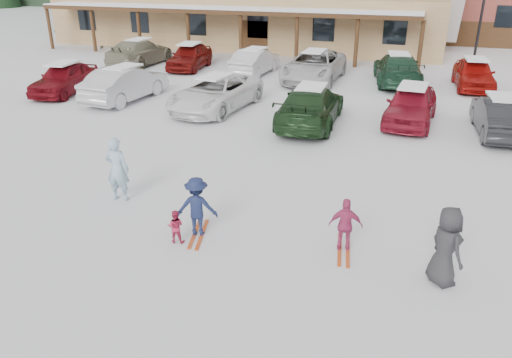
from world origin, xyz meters
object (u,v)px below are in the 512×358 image
(toddler_red, at_px, (175,226))
(parked_car_0, at_px, (65,78))
(adult_skier, at_px, (117,169))
(parked_car_11, at_px, (397,69))
(parked_car_8, at_px, (190,56))
(bystander_dark, at_px, (446,246))
(parked_car_2, at_px, (216,93))
(child_magenta, at_px, (346,225))
(parked_car_1, at_px, (125,84))
(parked_car_7, at_px, (140,52))
(parked_car_4, at_px, (411,105))
(child_navy, at_px, (197,207))
(parked_car_10, at_px, (314,66))
(parked_car_5, at_px, (500,116))
(parked_car_9, at_px, (255,61))
(parked_car_3, at_px, (311,106))
(parked_car_12, at_px, (474,74))

(toddler_red, relative_size, parked_car_0, 0.19)
(adult_skier, height_order, parked_car_11, adult_skier)
(toddler_red, distance_m, parked_car_8, 19.76)
(bystander_dark, relative_size, parked_car_2, 0.32)
(adult_skier, bearing_deg, child_magenta, 168.02)
(adult_skier, relative_size, parked_car_1, 0.37)
(adult_skier, distance_m, parked_car_11, 17.35)
(parked_car_8, bearing_deg, parked_car_7, 172.19)
(bystander_dark, xyz_separation_m, parked_car_2, (-8.96, 10.20, -0.11))
(parked_car_7, bearing_deg, parked_car_11, -179.97)
(toddler_red, bearing_deg, parked_car_4, -123.70)
(child_navy, height_order, parked_car_7, parked_car_7)
(parked_car_4, relative_size, parked_car_10, 0.77)
(toddler_red, distance_m, parked_car_2, 10.93)
(toddler_red, height_order, parked_car_5, parked_car_5)
(child_navy, relative_size, parked_car_11, 0.27)
(child_magenta, bearing_deg, parked_car_11, -98.67)
(parked_car_8, bearing_deg, parked_car_9, -8.14)
(parked_car_0, xyz_separation_m, parked_car_10, (10.66, 6.32, 0.06))
(bystander_dark, relative_size, parked_car_3, 0.32)
(parked_car_3, distance_m, parked_car_7, 15.13)
(parked_car_1, height_order, parked_car_11, parked_car_11)
(parked_car_5, distance_m, parked_car_7, 20.67)
(parked_car_4, bearing_deg, parked_car_12, 73.46)
(child_navy, xyz_separation_m, parked_car_8, (-8.41, 17.57, 0.01))
(bystander_dark, height_order, parked_car_4, bystander_dark)
(parked_car_5, height_order, parked_car_9, parked_car_5)
(adult_skier, height_order, parked_car_9, adult_skier)
(parked_car_10, relative_size, parked_car_11, 1.07)
(toddler_red, height_order, parked_car_7, parked_car_7)
(parked_car_0, bearing_deg, parked_car_8, 61.06)
(parked_car_7, xyz_separation_m, parked_car_10, (10.94, -1.07, 0.02))
(adult_skier, distance_m, parked_car_5, 13.50)
(parked_car_9, bearing_deg, parked_car_3, 124.87)
(parked_car_2, height_order, parked_car_8, parked_car_8)
(parked_car_4, bearing_deg, parked_car_7, 160.42)
(parked_car_1, distance_m, parked_car_2, 4.45)
(parked_car_8, bearing_deg, parked_car_3, -48.25)
(parked_car_5, bearing_deg, parked_car_2, -3.48)
(parked_car_0, relative_size, parked_car_4, 0.98)
(parked_car_4, distance_m, parked_car_10, 8.02)
(parked_car_0, bearing_deg, child_navy, -47.54)
(child_magenta, bearing_deg, parked_car_7, -57.61)
(parked_car_8, relative_size, parked_car_11, 0.81)
(parked_car_3, bearing_deg, parked_car_10, -80.89)
(adult_skier, relative_size, child_navy, 1.21)
(child_navy, xyz_separation_m, parked_car_1, (-8.10, 10.11, 0.05))
(parked_car_3, xyz_separation_m, parked_car_7, (-12.42, 8.64, 0.01))
(parked_car_0, relative_size, parked_car_12, 0.99)
(parked_car_2, bearing_deg, parked_car_9, 102.87)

